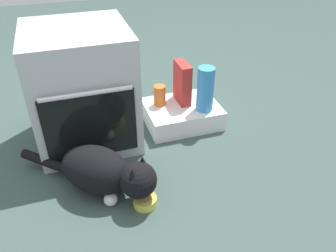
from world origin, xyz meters
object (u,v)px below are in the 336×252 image
object	(u,v)px
pantry_cabinet	(182,114)
cat	(104,172)
oven	(83,88)
food_bowl	(145,200)
cereal_box	(182,83)
sauce_jar	(160,95)
water_bottle	(205,89)

from	to	relation	value
pantry_cabinet	cat	bearing A→B (deg)	-140.24
pantry_cabinet	oven	bearing A→B (deg)	177.55
food_bowl	cat	distance (m)	0.26
pantry_cabinet	food_bowl	world-z (taller)	pantry_cabinet
cereal_box	food_bowl	bearing A→B (deg)	-122.41
pantry_cabinet	cat	world-z (taller)	cat
pantry_cabinet	food_bowl	size ratio (longest dim) A/B	4.05
pantry_cabinet	cereal_box	size ratio (longest dim) A/B	1.77
cat	sauce_jar	world-z (taller)	sauce_jar
water_bottle	sauce_jar	xyz separation A→B (m)	(-0.26, 0.15, -0.08)
oven	cereal_box	xyz separation A→B (m)	(0.65, 0.03, -0.08)
oven	pantry_cabinet	distance (m)	0.70
oven	sauce_jar	size ratio (longest dim) A/B	5.17
oven	cat	bearing A→B (deg)	-88.18
pantry_cabinet	sauce_jar	xyz separation A→B (m)	(-0.14, 0.06, 0.14)
sauce_jar	cat	bearing A→B (deg)	-129.71
pantry_cabinet	cat	size ratio (longest dim) A/B	0.74
water_bottle	sauce_jar	distance (m)	0.31
oven	cereal_box	distance (m)	0.66
pantry_cabinet	sauce_jar	world-z (taller)	sauce_jar
cereal_box	pantry_cabinet	bearing A→B (deg)	-108.65
cat	cereal_box	world-z (taller)	cereal_box
cereal_box	cat	bearing A→B (deg)	-138.08
cat	cereal_box	distance (m)	0.87
oven	cat	distance (m)	0.58
food_bowl	water_bottle	size ratio (longest dim) A/B	0.41
sauce_jar	cereal_box	bearing A→B (deg)	-0.55
oven	food_bowl	distance (m)	0.79
sauce_jar	food_bowl	bearing A→B (deg)	-112.46
cereal_box	water_bottle	world-z (taller)	water_bottle
food_bowl	cereal_box	bearing A→B (deg)	57.59
oven	pantry_cabinet	bearing A→B (deg)	-2.45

